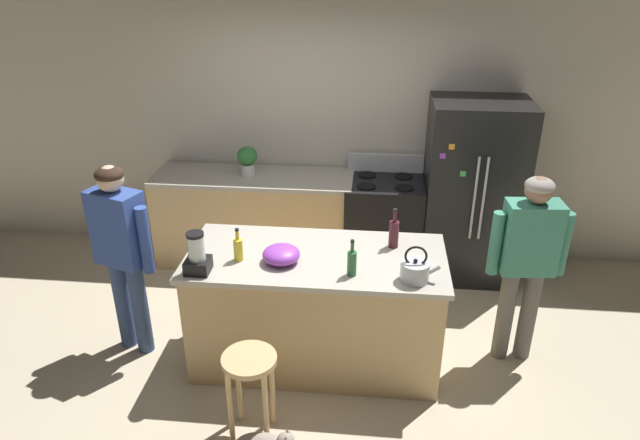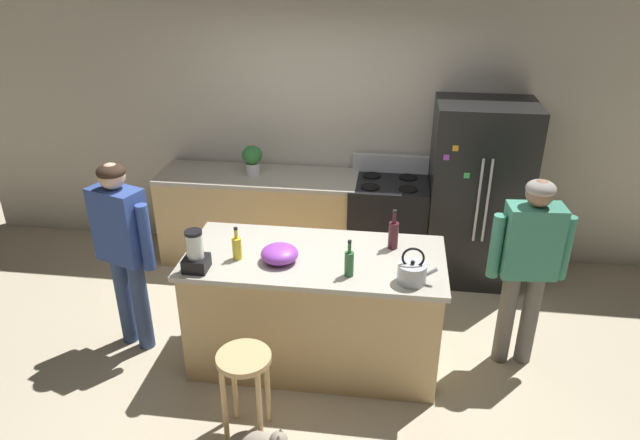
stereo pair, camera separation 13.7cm
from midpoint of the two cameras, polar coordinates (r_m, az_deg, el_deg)
The scene contains 16 objects.
ground_plane at distance 4.82m, azimuth 0.35°, elevation -13.43°, with size 14.00×14.00×0.00m, color beige.
back_wall at distance 5.92m, azimuth 2.83°, elevation 9.14°, with size 8.00×0.10×2.70m, color beige.
kitchen_island at distance 4.53m, azimuth 0.36°, elevation -8.76°, with size 1.94×0.89×0.95m.
back_counter_run at distance 5.98m, azimuth -5.35°, elevation 0.25°, with size 2.00×0.64×0.95m.
refrigerator at distance 5.70m, azimuth 15.98°, elevation 2.49°, with size 0.90×0.73×1.77m.
stove_range at distance 5.82m, azimuth 7.35°, elevation -0.51°, with size 0.76×0.65×1.13m.
person_by_island_left at distance 4.67m, azimuth -18.22°, elevation -2.00°, with size 0.59×0.34×1.61m.
person_by_sink_right at distance 4.56m, azimuth 20.79°, elevation -3.52°, with size 0.60×0.25×1.56m.
bar_stool at distance 3.91m, azimuth -6.45°, elevation -14.89°, with size 0.36×0.36×0.66m.
potted_plant at distance 5.74m, azimuth -6.06°, elevation 6.11°, with size 0.20×0.20×0.30m.
blender_appliance at distance 4.12m, azimuth -11.34°, elevation -3.30°, with size 0.17×0.17×0.31m.
bottle_olive_oil at distance 4.00m, azimuth 3.89°, elevation -4.27°, with size 0.07×0.07×0.28m.
bottle_wine at distance 4.38m, azimuth 8.18°, elevation -1.41°, with size 0.08×0.08×0.32m.
bottle_soda at distance 4.23m, azimuth -7.33°, elevation -2.71°, with size 0.07×0.07×0.26m.
mixing_bowl at distance 4.18m, azimuth -3.10°, elevation -3.37°, with size 0.27×0.27×0.12m, color purple.
tea_kettle at distance 3.98m, azimuth 10.12°, elevation -5.13°, with size 0.28×0.20×0.27m.
Camera 2 is at (0.54, -3.69, 3.05)m, focal length 32.25 mm.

